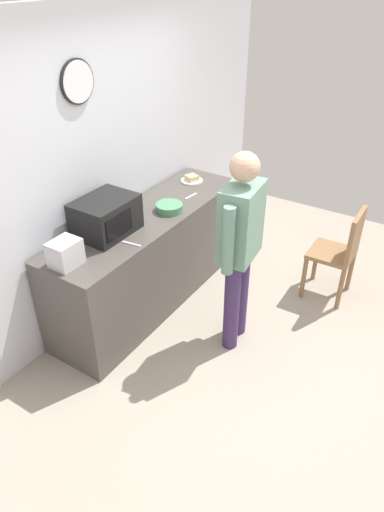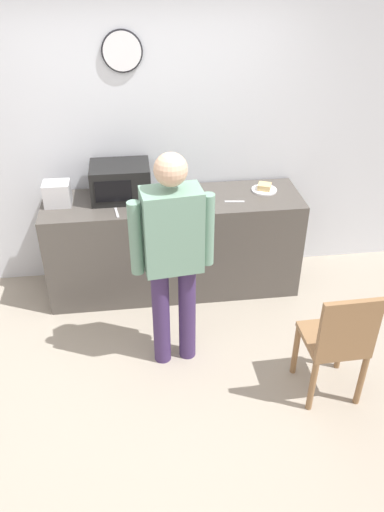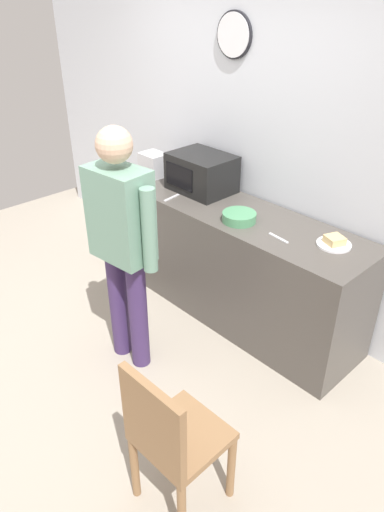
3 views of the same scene
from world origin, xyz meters
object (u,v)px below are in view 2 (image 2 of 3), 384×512
(toaster, at_px, (57,194))
(spoon_utensil, at_px, (234,202))
(sandwich_plate, at_px, (264,188))
(salad_bowl, at_px, (193,201))
(fork_utensil, at_px, (117,213))
(wooden_chair, at_px, (338,341))
(person_standing, at_px, (173,250))
(microwave, at_px, (121,181))

(toaster, relative_size, spoon_utensil, 1.29)
(sandwich_plate, height_order, salad_bowl, salad_bowl)
(sandwich_plate, distance_m, toaster, 1.79)
(salad_bowl, relative_size, fork_utensil, 1.44)
(wooden_chair, bearing_deg, fork_utensil, 138.45)
(person_standing, relative_size, wooden_chair, 1.82)
(wooden_chair, bearing_deg, person_standing, 153.45)
(sandwich_plate, bearing_deg, salad_bowl, -164.49)
(microwave, xyz_separation_m, sandwich_plate, (1.26, -0.02, -0.13))
(spoon_utensil, relative_size, wooden_chair, 0.18)
(salad_bowl, bearing_deg, microwave, 160.93)
(spoon_utensil, height_order, wooden_chair, wooden_chair)
(salad_bowl, bearing_deg, sandwich_plate, 15.51)
(salad_bowl, relative_size, wooden_chair, 0.26)
(fork_utensil, bearing_deg, salad_bowl, 7.19)
(fork_utensil, bearing_deg, spoon_utensil, 4.44)
(spoon_utensil, relative_size, person_standing, 0.10)
(spoon_utensil, bearing_deg, salad_bowl, 179.45)
(sandwich_plate, height_order, spoon_utensil, sandwich_plate)
(microwave, bearing_deg, fork_utensil, -98.65)
(wooden_chair, bearing_deg, salad_bowl, 120.73)
(microwave, relative_size, person_standing, 0.29)
(salad_bowl, relative_size, person_standing, 0.14)
(sandwich_plate, distance_m, fork_utensil, 1.33)
(wooden_chair, bearing_deg, sandwich_plate, 95.66)
(fork_utensil, height_order, wooden_chair, wooden_chair)
(microwave, xyz_separation_m, wooden_chair, (1.41, -1.58, -0.54))
(microwave, height_order, person_standing, person_standing)
(salad_bowl, distance_m, spoon_utensil, 0.36)
(spoon_utensil, bearing_deg, person_standing, -125.90)
(toaster, height_order, spoon_utensil, toaster)
(toaster, bearing_deg, sandwich_plate, 1.52)
(microwave, distance_m, salad_bowl, 0.64)
(spoon_utensil, distance_m, wooden_chair, 1.50)
(salad_bowl, distance_m, wooden_chair, 1.65)
(sandwich_plate, xyz_separation_m, wooden_chair, (0.15, -1.56, -0.41))
(microwave, distance_m, toaster, 0.54)
(salad_bowl, xyz_separation_m, toaster, (-1.13, 0.14, 0.07))
(sandwich_plate, relative_size, person_standing, 0.13)
(toaster, distance_m, person_standing, 1.31)
(microwave, relative_size, salad_bowl, 2.05)
(sandwich_plate, height_order, person_standing, person_standing)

